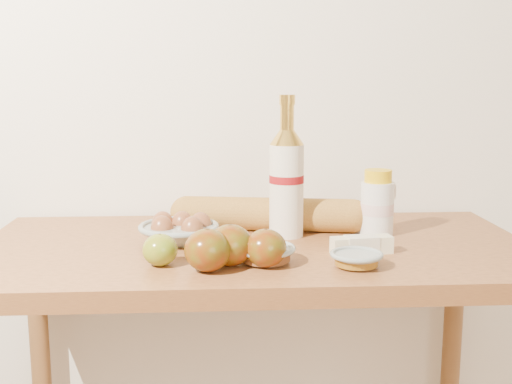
% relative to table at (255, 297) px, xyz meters
% --- Properties ---
extents(back_wall, '(3.50, 0.02, 2.60)m').
position_rel_table_xyz_m(back_wall, '(0.00, 0.33, 0.52)').
color(back_wall, white).
rests_on(back_wall, ground).
extents(table, '(1.20, 0.60, 0.90)m').
position_rel_table_xyz_m(table, '(0.00, 0.00, 0.00)').
color(table, '#A26434').
rests_on(table, ground).
extents(bourbon_bottle, '(0.10, 0.10, 0.32)m').
position_rel_table_xyz_m(bourbon_bottle, '(0.07, 0.06, 0.25)').
color(bourbon_bottle, silver).
rests_on(bourbon_bottle, table).
extents(cream_bottle, '(0.08, 0.08, 0.15)m').
position_rel_table_xyz_m(cream_bottle, '(0.28, 0.07, 0.19)').
color(cream_bottle, white).
rests_on(cream_bottle, table).
extents(egg_bowl, '(0.21, 0.21, 0.06)m').
position_rel_table_xyz_m(egg_bowl, '(-0.17, 0.03, 0.15)').
color(egg_bowl, gray).
rests_on(egg_bowl, table).
extents(baguette, '(0.48, 0.15, 0.08)m').
position_rel_table_xyz_m(baguette, '(0.04, 0.12, 0.16)').
color(baguette, '#BC8839').
rests_on(baguette, table).
extents(apple_yellowgreen, '(0.09, 0.09, 0.06)m').
position_rel_table_xyz_m(apple_yellowgreen, '(-0.19, -0.15, 0.15)').
color(apple_yellowgreen, olive).
rests_on(apple_yellowgreen, table).
extents(apple_redgreen_front, '(0.12, 0.12, 0.08)m').
position_rel_table_xyz_m(apple_redgreen_front, '(-0.10, -0.19, 0.16)').
color(apple_redgreen_front, maroon).
rests_on(apple_redgreen_front, table).
extents(apple_redgreen_right, '(0.09, 0.09, 0.07)m').
position_rel_table_xyz_m(apple_redgreen_right, '(0.01, -0.17, 0.16)').
color(apple_redgreen_right, maroon).
rests_on(apple_redgreen_right, table).
extents(sugar_bowl, '(0.15, 0.15, 0.03)m').
position_rel_table_xyz_m(sugar_bowl, '(0.01, -0.15, 0.14)').
color(sugar_bowl, '#909D96').
rests_on(sugar_bowl, table).
extents(syrup_bowl, '(0.13, 0.13, 0.03)m').
position_rel_table_xyz_m(syrup_bowl, '(0.18, -0.18, 0.14)').
color(syrup_bowl, gray).
rests_on(syrup_bowl, table).
extents(butter_stick, '(0.13, 0.05, 0.04)m').
position_rel_table_xyz_m(butter_stick, '(0.21, -0.09, 0.14)').
color(butter_stick, beige).
rests_on(butter_stick, table).
extents(apple_extra, '(0.12, 0.12, 0.08)m').
position_rel_table_xyz_m(apple_extra, '(-0.06, -0.16, 0.16)').
color(apple_extra, maroon).
rests_on(apple_extra, table).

